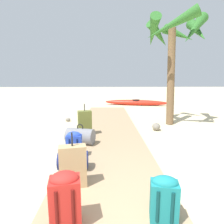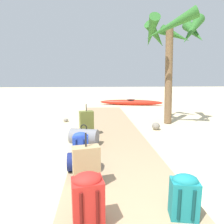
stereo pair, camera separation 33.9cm
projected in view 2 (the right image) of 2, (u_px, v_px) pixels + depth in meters
ground_plane at (112, 142)px, 4.88m from camera, size 60.00×60.00×0.00m
boardwalk at (109, 131)px, 5.75m from camera, size 1.75×8.92×0.08m
suitcase_tan at (86, 167)px, 2.69m from camera, size 0.41×0.25×0.81m
backpack_blue at (81, 144)px, 3.73m from camera, size 0.30×0.21×0.51m
backpack_teal at (184, 195)px, 2.10m from camera, size 0.33×0.26×0.52m
duffel_bag_grey at (84, 136)px, 4.49m from camera, size 0.73×0.54×0.48m
suitcase_olive at (87, 123)px, 5.17m from camera, size 0.41×0.31×0.86m
backpack_red at (88, 199)px, 1.96m from camera, size 0.36×0.30×0.61m
duffel_bag_navy at (83, 161)px, 3.23m from camera, size 0.51×0.33×0.42m
palm_tree_far_right at (173, 40)px, 6.46m from camera, size 2.19×2.17×3.73m
kayak at (131, 102)px, 11.55m from camera, size 3.82×1.35×0.34m
rock_left_mid at (66, 120)px, 7.14m from camera, size 0.22×0.22×0.13m
rock_right_near at (156, 126)px, 6.06m from camera, size 0.30×0.34×0.23m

